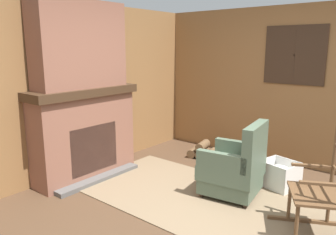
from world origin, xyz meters
name	(u,v)px	position (x,y,z in m)	size (l,w,h in m)	color
ground_plane	(213,225)	(0.00, 0.00, 0.00)	(14.00, 14.00, 0.00)	#4C3523
wood_panel_wall_left	(72,90)	(-2.35, 0.00, 1.21)	(0.06, 5.25, 2.42)	olive
wood_panel_wall_back	(298,86)	(0.00, 2.35, 1.23)	(5.25, 0.09, 2.42)	olive
fireplace_hearth	(85,133)	(-2.10, 0.00, 0.63)	(0.63, 1.58, 1.27)	brown
chimney_breast	(80,45)	(-2.11, 0.00, 1.84)	(0.37, 1.30, 1.13)	brown
area_rug	(199,199)	(-0.44, 0.40, 0.01)	(3.09, 1.60, 0.01)	#7A664C
armchair	(235,169)	(-0.17, 0.76, 0.35)	(0.77, 0.76, 0.94)	#516651
rocking_chair	(320,196)	(0.89, 0.46, 0.42)	(0.94, 0.81, 1.22)	brown
firewood_stack	(203,151)	(-1.27, 1.73, 0.10)	(0.50, 0.43, 0.27)	brown
laundry_basket	(280,174)	(0.18, 1.36, 0.18)	(0.51, 0.48, 0.35)	white
oil_lamp_vase	(61,83)	(-2.15, -0.29, 1.36)	(0.12, 0.12, 0.24)	#47708E
storage_case	(97,81)	(-2.15, 0.29, 1.34)	(0.13, 0.24, 0.14)	gray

